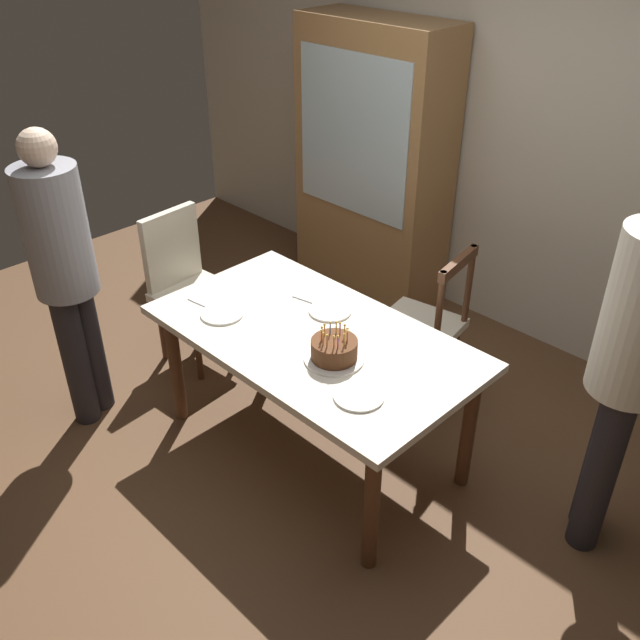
# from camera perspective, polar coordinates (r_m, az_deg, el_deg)

# --- Properties ---
(ground) EXTENTS (6.40, 6.40, 0.00)m
(ground) POSITION_cam_1_polar(r_m,az_deg,el_deg) (3.81, -0.54, -10.42)
(ground) COLOR brown
(back_wall) EXTENTS (6.40, 0.10, 2.60)m
(back_wall) POSITION_cam_1_polar(r_m,az_deg,el_deg) (4.49, 17.05, 14.29)
(back_wall) COLOR beige
(back_wall) RESTS_ON ground
(dining_table) EXTENTS (1.63, 0.91, 0.74)m
(dining_table) POSITION_cam_1_polar(r_m,az_deg,el_deg) (3.40, -0.59, -2.37)
(dining_table) COLOR silver
(dining_table) RESTS_ON ground
(birthday_cake) EXTENTS (0.28, 0.28, 0.17)m
(birthday_cake) POSITION_cam_1_polar(r_m,az_deg,el_deg) (3.15, 1.18, -2.54)
(birthday_cake) COLOR silver
(birthday_cake) RESTS_ON dining_table
(plate_near_celebrant) EXTENTS (0.22, 0.22, 0.01)m
(plate_near_celebrant) POSITION_cam_1_polar(r_m,az_deg,el_deg) (3.53, -8.09, 0.52)
(plate_near_celebrant) COLOR white
(plate_near_celebrant) RESTS_ON dining_table
(plate_far_side) EXTENTS (0.22, 0.22, 0.01)m
(plate_far_side) POSITION_cam_1_polar(r_m,az_deg,el_deg) (3.52, 0.85, 0.78)
(plate_far_side) COLOR white
(plate_far_side) RESTS_ON dining_table
(plate_near_guest) EXTENTS (0.22, 0.22, 0.01)m
(plate_near_guest) POSITION_cam_1_polar(r_m,az_deg,el_deg) (2.96, 3.22, -6.27)
(plate_near_guest) COLOR white
(plate_near_guest) RESTS_ON dining_table
(fork_near_celebrant) EXTENTS (0.18, 0.04, 0.01)m
(fork_near_celebrant) POSITION_cam_1_polar(r_m,az_deg,el_deg) (3.64, -9.84, 1.32)
(fork_near_celebrant) COLOR silver
(fork_near_celebrant) RESTS_ON dining_table
(fork_far_side) EXTENTS (0.18, 0.05, 0.01)m
(fork_far_side) POSITION_cam_1_polar(r_m,az_deg,el_deg) (3.61, -1.08, 1.61)
(fork_far_side) COLOR silver
(fork_far_side) RESTS_ON dining_table
(chair_spindle_back) EXTENTS (0.51, 0.51, 0.95)m
(chair_spindle_back) POSITION_cam_1_polar(r_m,az_deg,el_deg) (3.96, 8.48, -0.62)
(chair_spindle_back) COLOR beige
(chair_spindle_back) RESTS_ON ground
(chair_upholstered) EXTENTS (0.48, 0.47, 0.95)m
(chair_upholstered) POSITION_cam_1_polar(r_m,az_deg,el_deg) (4.32, -11.01, 3.32)
(chair_upholstered) COLOR beige
(chair_upholstered) RESTS_ON ground
(person_celebrant) EXTENTS (0.32, 0.32, 1.66)m
(person_celebrant) POSITION_cam_1_polar(r_m,az_deg,el_deg) (3.75, -20.42, 4.16)
(person_celebrant) COLOR #262328
(person_celebrant) RESTS_ON ground
(person_guest) EXTENTS (0.32, 0.32, 1.74)m
(person_guest) POSITION_cam_1_polar(r_m,az_deg,el_deg) (3.01, 24.45, -2.86)
(person_guest) COLOR #262328
(person_guest) RESTS_ON ground
(china_cabinet) EXTENTS (1.10, 0.45, 1.90)m
(china_cabinet) POSITION_cam_1_polar(r_m,az_deg,el_deg) (4.90, 4.39, 12.74)
(china_cabinet) COLOR #9E7042
(china_cabinet) RESTS_ON ground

